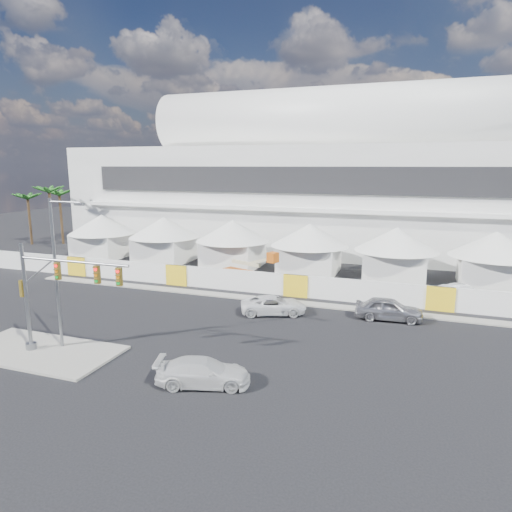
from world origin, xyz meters
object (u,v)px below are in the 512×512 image
(sedan_silver, at_px, (389,309))
(lot_car_a, at_px, (462,294))
(pickup_near, at_px, (203,372))
(boom_lift, at_px, (244,272))
(traffic_mast, at_px, (49,295))
(streetlight_median, at_px, (58,264))
(pickup_curb, at_px, (274,305))

(sedan_silver, relative_size, lot_car_a, 1.12)
(pickup_near, height_order, boom_lift, boom_lift)
(sedan_silver, distance_m, lot_car_a, 8.81)
(traffic_mast, bearing_deg, boom_lift, 78.48)
(pickup_near, bearing_deg, sedan_silver, -48.43)
(lot_car_a, xyz_separation_m, traffic_mast, (-24.74, -20.58, 3.15))
(pickup_near, distance_m, traffic_mast, 10.93)
(lot_car_a, xyz_separation_m, streetlight_median, (-24.80, -19.51, 4.85))
(lot_car_a, distance_m, boom_lift, 20.40)
(sedan_silver, bearing_deg, boom_lift, 58.88)
(boom_lift, bearing_deg, sedan_silver, -6.00)
(sedan_silver, distance_m, streetlight_median, 23.49)
(pickup_curb, height_order, lot_car_a, lot_car_a)
(pickup_near, xyz_separation_m, lot_car_a, (14.27, 21.00, 0.00))
(sedan_silver, distance_m, traffic_mast, 23.75)
(sedan_silver, height_order, pickup_near, sedan_silver)
(traffic_mast, distance_m, boom_lift, 21.99)
(pickup_curb, relative_size, traffic_mast, 0.65)
(pickup_curb, bearing_deg, sedan_silver, -100.82)
(pickup_near, distance_m, lot_car_a, 25.40)
(traffic_mast, xyz_separation_m, boom_lift, (4.35, 21.36, -2.96))
(streetlight_median, xyz_separation_m, boom_lift, (4.42, 20.29, -4.66))
(lot_car_a, relative_size, boom_lift, 0.63)
(pickup_near, bearing_deg, pickup_curb, -17.06)
(sedan_silver, relative_size, traffic_mast, 0.63)
(sedan_silver, bearing_deg, lot_car_a, -43.87)
(lot_car_a, height_order, boom_lift, boom_lift)
(lot_car_a, distance_m, streetlight_median, 31.92)
(pickup_curb, height_order, traffic_mast, traffic_mast)
(pickup_curb, xyz_separation_m, lot_car_a, (14.31, 8.37, 0.02))
(sedan_silver, bearing_deg, streetlight_median, 119.62)
(traffic_mast, relative_size, boom_lift, 1.13)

